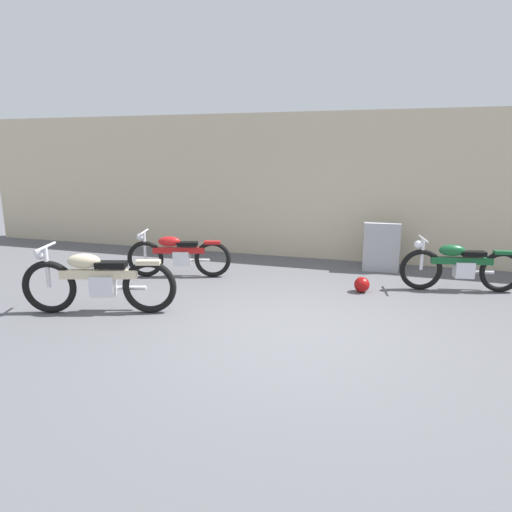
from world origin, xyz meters
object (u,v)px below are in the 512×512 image
Objects in this scene: stone_marker at (381,247)px; motorcycle_cream at (98,281)px; motorcycle_red at (178,255)px; motorcycle_green at (460,266)px; helmet at (362,285)px.

motorcycle_cream is at bearing -136.30° from stone_marker.
motorcycle_red is at bearing -156.87° from stone_marker.
motorcycle_red is at bearing -4.14° from motorcycle_green.
motorcycle_red is 0.87× the size of motorcycle_cream.
motorcycle_green is at bearing -169.51° from motorcycle_cream.
stone_marker is 0.44× the size of motorcycle_cream.
helmet is 1.68m from motorcycle_green.
stone_marker reaches higher than motorcycle_red.
motorcycle_green is (1.31, -0.94, -0.05)m from stone_marker.
motorcycle_green is 5.80m from motorcycle_cream.
motorcycle_green is at bearing -35.70° from stone_marker.
stone_marker is 5.28m from motorcycle_cream.
stone_marker is 1.57m from helmet.
motorcycle_cream reaches higher than helmet.
helmet is 0.13× the size of motorcycle_green.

